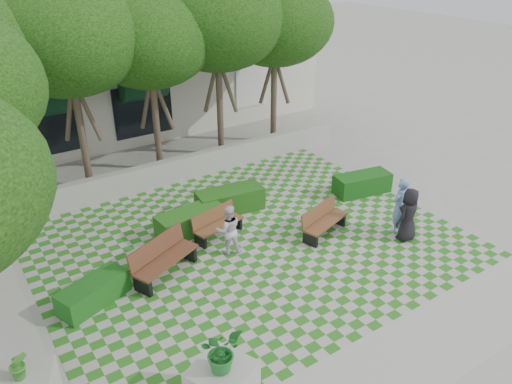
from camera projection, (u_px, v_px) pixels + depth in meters
ground at (271, 260)px, 14.23m from camera, size 90.00×90.00×0.00m
lawn at (251, 244)px, 14.96m from camera, size 12.00×12.00×0.00m
sidewalk_south at (396, 365)px, 10.75m from camera, size 16.00×2.00×0.01m
retaining_wall at (175, 170)px, 18.60m from camera, size 15.00×0.36×0.90m
bench_east at (323, 221)px, 15.29m from camera, size 1.87×1.08×0.93m
bench_mid at (217, 224)px, 15.19m from camera, size 1.76×0.93×0.88m
bench_west at (163, 259)px, 13.39m from camera, size 2.14×1.45×1.07m
hedge_east at (362, 184)px, 17.81m from camera, size 2.15×1.18×0.71m
hedge_midright at (230, 200)px, 16.62m from camera, size 2.32×1.19×0.78m
hedge_midleft at (190, 221)px, 15.42m from camera, size 2.17×1.01×0.74m
hedge_west at (93, 293)px, 12.43m from camera, size 1.94×1.32×0.63m
planter_front at (222, 379)px, 9.43m from camera, size 1.41×1.41×1.90m
person_blue at (399, 205)px, 15.24m from camera, size 0.75×0.59×1.80m
person_dark at (409, 215)px, 14.85m from camera, size 0.88×0.63×1.68m
person_white at (228, 230)px, 14.24m from camera, size 0.88×0.78×1.53m
tree_row at (112, 47)px, 15.33m from camera, size 17.70×13.40×7.41m
building at (118, 69)px, 23.94m from camera, size 18.00×8.92×5.15m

